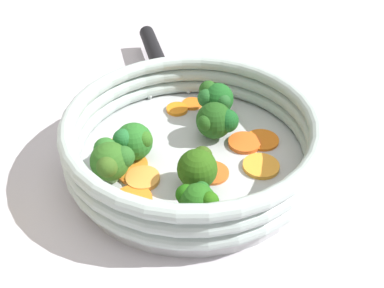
{
  "coord_description": "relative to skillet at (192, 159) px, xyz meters",
  "views": [
    {
      "loc": [
        0.42,
        -0.04,
        0.37
      ],
      "look_at": [
        0.0,
        0.0,
        0.03
      ],
      "focal_mm": 42.0,
      "sensor_mm": 36.0,
      "label": 1
    }
  ],
  "objects": [
    {
      "name": "carrot_slice_9",
      "position": [
        0.04,
        -0.06,
        0.01
      ],
      "size": [
        0.05,
        0.05,
        0.01
      ],
      "primitive_type": "cylinder",
      "rotation": [
        0.0,
        0.0,
        4.2
      ],
      "color": "#F3963D",
      "rests_on": "skillet"
    },
    {
      "name": "carrot_slice_4",
      "position": [
        0.03,
        0.08,
        0.01
      ],
      "size": [
        0.06,
        0.06,
        0.0
      ],
      "primitive_type": "cylinder",
      "rotation": [
        0.0,
        0.0,
        5.34
      ],
      "color": "orange",
      "rests_on": "skillet"
    },
    {
      "name": "ground_plane",
      "position": [
        0.0,
        0.0,
        -0.01
      ],
      "size": [
        4.0,
        4.0,
        0.0
      ],
      "primitive_type": "plane",
      "color": "#BCB5BF"
    },
    {
      "name": "carrot_slice_7",
      "position": [
        0.07,
        -0.07,
        0.01
      ],
      "size": [
        0.06,
        0.06,
        0.0
      ],
      "primitive_type": "cylinder",
      "rotation": [
        0.0,
        0.0,
        3.82
      ],
      "color": "orange",
      "rests_on": "skillet"
    },
    {
      "name": "broccoli_floret_5",
      "position": [
        0.06,
        -0.0,
        0.03
      ],
      "size": [
        0.05,
        0.05,
        0.05
      ],
      "color": "#8AB05E",
      "rests_on": "skillet"
    },
    {
      "name": "broccoli_floret_4",
      "position": [
        0.04,
        -0.1,
        0.04
      ],
      "size": [
        0.06,
        0.05,
        0.05
      ],
      "color": "#749B5C",
      "rests_on": "skillet"
    },
    {
      "name": "carrot_slice_10",
      "position": [
        -0.1,
        -0.01,
        0.01
      ],
      "size": [
        0.04,
        0.04,
        0.0
      ],
      "primitive_type": "cylinder",
      "rotation": [
        0.0,
        0.0,
        0.77
      ],
      "color": "orange",
      "rests_on": "skillet"
    },
    {
      "name": "broccoli_floret_2",
      "position": [
        -0.0,
        -0.07,
        0.03
      ],
      "size": [
        0.05,
        0.05,
        0.05
      ],
      "color": "#7AA95C",
      "rests_on": "skillet"
    },
    {
      "name": "broccoli_floret_0",
      "position": [
        -0.03,
        0.03,
        0.04
      ],
      "size": [
        0.05,
        0.05,
        0.05
      ],
      "color": "#7CA761",
      "rests_on": "skillet"
    },
    {
      "name": "broccoli_floret_3",
      "position": [
        -0.07,
        0.04,
        0.04
      ],
      "size": [
        0.05,
        0.05,
        0.05
      ],
      "color": "#769955",
      "rests_on": "skillet"
    },
    {
      "name": "carrot_slice_8",
      "position": [
        0.04,
        0.02,
        0.01
      ],
      "size": [
        0.04,
        0.04,
        0.0
      ],
      "primitive_type": "cylinder",
      "rotation": [
        0.0,
        0.0,
        6.25
      ],
      "color": "orange",
      "rests_on": "skillet"
    },
    {
      "name": "carrot_slice_5",
      "position": [
        0.03,
        -0.07,
        0.01
      ],
      "size": [
        0.04,
        0.04,
        0.0
      ],
      "primitive_type": "cylinder",
      "rotation": [
        0.0,
        0.0,
        1.76
      ],
      "color": "orange",
      "rests_on": "skillet"
    },
    {
      "name": "carrot_slice_6",
      "position": [
        -0.02,
        0.09,
        0.01
      ],
      "size": [
        0.05,
        0.05,
        0.0
      ],
      "primitive_type": "cylinder",
      "rotation": [
        0.0,
        0.0,
        0.23
      ],
      "color": "orange",
      "rests_on": "skillet"
    },
    {
      "name": "skillet_rim_wall",
      "position": [
        0.0,
        0.0,
        0.04
      ],
      "size": [
        0.31,
        0.31,
        0.06
      ],
      "color": "#ACBCB9",
      "rests_on": "skillet"
    },
    {
      "name": "broccoli_floret_1",
      "position": [
        0.11,
        -0.01,
        0.04
      ],
      "size": [
        0.04,
        0.04,
        0.05
      ],
      "color": "#84B668",
      "rests_on": "skillet"
    },
    {
      "name": "skillet_handle",
      "position": [
        -0.23,
        -0.03,
        0.02
      ],
      "size": [
        0.19,
        0.05,
        0.03
      ],
      "primitive_type": "cylinder",
      "rotation": [
        1.57,
        0.0,
        4.86
      ],
      "color": "black",
      "rests_on": "skillet"
    },
    {
      "name": "skillet_rivet_left",
      "position": [
        -0.14,
        0.01,
        0.01
      ],
      "size": [
        0.01,
        0.01,
        0.01
      ],
      "primitive_type": "sphere",
      "color": "#B7B7B9",
      "rests_on": "skillet"
    },
    {
      "name": "carrot_slice_0",
      "position": [
        -0.01,
        0.07,
        0.01
      ],
      "size": [
        0.06,
        0.06,
        0.01
      ],
      "primitive_type": "cylinder",
      "rotation": [
        0.0,
        0.0,
        2.57
      ],
      "color": "orange",
      "rests_on": "skillet"
    },
    {
      "name": "skillet",
      "position": [
        0.0,
        0.0,
        0.0
      ],
      "size": [
        0.29,
        0.29,
        0.02
      ],
      "primitive_type": "cylinder",
      "color": "#B2B5B7",
      "rests_on": "ground_plane"
    },
    {
      "name": "carrot_slice_2",
      "position": [
        -0.11,
        0.01,
        0.01
      ],
      "size": [
        0.04,
        0.04,
        0.0
      ],
      "primitive_type": "cylinder",
      "rotation": [
        0.0,
        0.0,
        0.56
      ],
      "color": "orange",
      "rests_on": "skillet"
    },
    {
      "name": "skillet_rivet_right",
      "position": [
        -0.13,
        -0.05,
        0.01
      ],
      "size": [
        0.01,
        0.01,
        0.01
      ],
      "primitive_type": "sphere",
      "color": "#AEB5B7",
      "rests_on": "skillet"
    },
    {
      "name": "carrot_slice_1",
      "position": [
        0.02,
        -0.08,
        0.01
      ],
      "size": [
        0.06,
        0.06,
        0.0
      ],
      "primitive_type": "cylinder",
      "rotation": [
        0.0,
        0.0,
        5.95
      ],
      "color": "orange",
      "rests_on": "skillet"
    },
    {
      "name": "carrot_slice_3",
      "position": [
        -0.02,
        -0.09,
        0.01
      ],
      "size": [
        0.05,
        0.05,
        0.0
      ],
      "primitive_type": "cylinder",
      "rotation": [
        0.0,
        0.0,
        4.91
      ],
      "color": "orange",
      "rests_on": "skillet"
    }
  ]
}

